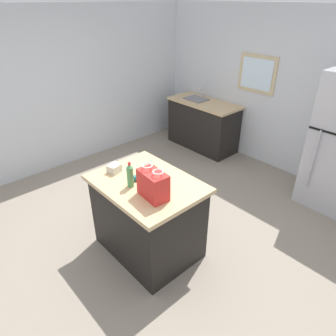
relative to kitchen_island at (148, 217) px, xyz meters
name	(u,v)px	position (x,y,z in m)	size (l,w,h in m)	color
ground	(158,232)	(-0.13, 0.24, -0.46)	(6.36, 6.36, 0.00)	gray
back_wall	(285,93)	(-0.14, 2.89, 0.80)	(5.01, 0.13, 2.51)	silver
left_wall	(54,92)	(-2.64, 0.24, 0.79)	(0.10, 5.30, 2.51)	silver
kitchen_island	(148,217)	(0.00, 0.00, 0.00)	(1.15, 0.87, 0.92)	black
sink_counter	(203,124)	(-1.47, 2.52, 0.00)	(1.36, 0.62, 1.08)	black
shopping_bag	(153,185)	(0.25, -0.12, 0.59)	(0.32, 0.21, 0.32)	red
small_box	(114,168)	(-0.39, -0.13, 0.50)	(0.12, 0.13, 0.09)	beige
bottle	(130,176)	(-0.04, -0.17, 0.58)	(0.07, 0.07, 0.27)	#4C9956
ear_defenders	(140,177)	(-0.10, -0.01, 0.48)	(0.15, 0.20, 0.06)	black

